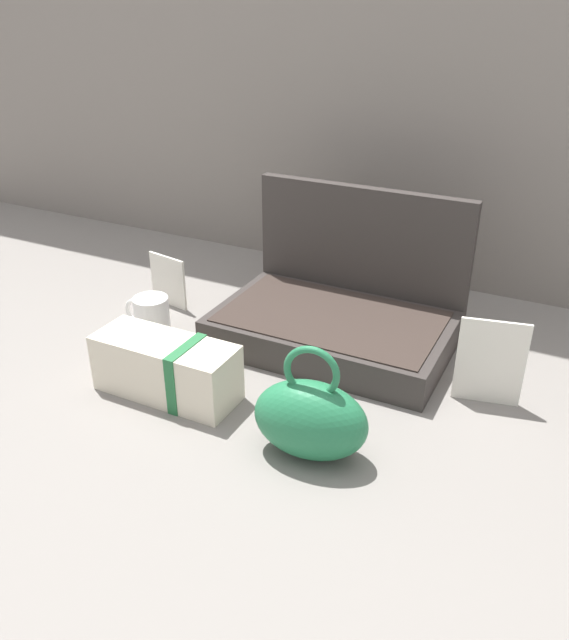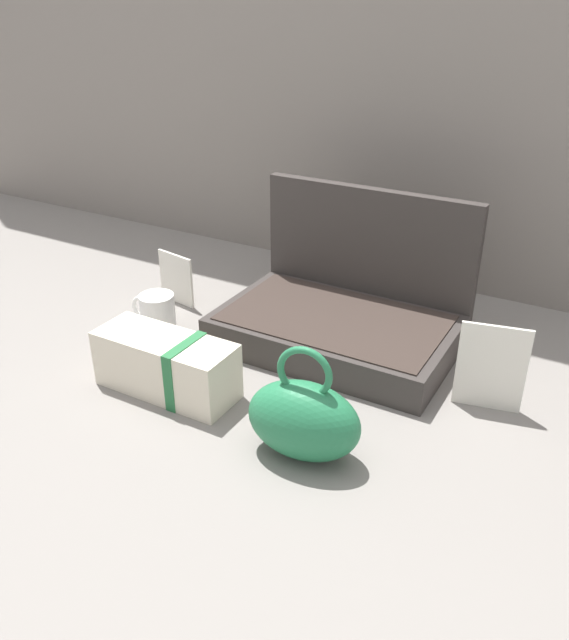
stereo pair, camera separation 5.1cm
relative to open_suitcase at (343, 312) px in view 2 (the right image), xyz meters
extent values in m
plane|color=slate|center=(-0.05, -0.18, -0.07)|extent=(6.00, 6.00, 0.00)
cube|color=#332D2B|center=(0.00, -0.04, -0.03)|extent=(0.47, 0.28, 0.07)
cube|color=#332823|center=(0.00, -0.04, 0.01)|extent=(0.43, 0.26, 0.00)
cube|color=#332D2B|center=(0.00, 0.11, 0.08)|extent=(0.47, 0.02, 0.30)
ellipsoid|color=#237247|center=(0.11, -0.37, 0.00)|extent=(0.19, 0.13, 0.13)
torus|color=#237247|center=(0.11, -0.37, 0.09)|extent=(0.09, 0.02, 0.09)
cube|color=beige|center=(-0.20, -0.33, -0.01)|extent=(0.26, 0.10, 0.11)
cube|color=#236638|center=(-0.15, -0.33, -0.01)|extent=(0.02, 0.11, 0.11)
cylinder|color=white|center=(-0.37, -0.15, -0.03)|extent=(0.07, 0.07, 0.08)
torus|color=white|center=(-0.41, -0.15, -0.03)|extent=(0.06, 0.01, 0.06)
cube|color=silver|center=(0.32, -0.09, 0.02)|extent=(0.12, 0.03, 0.16)
cube|color=silver|center=(-0.41, -0.03, 0.00)|extent=(0.11, 0.02, 0.12)
camera|label=1|loc=(0.44, -1.11, 0.60)|focal=36.15mm
camera|label=2|loc=(0.48, -1.09, 0.60)|focal=36.15mm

